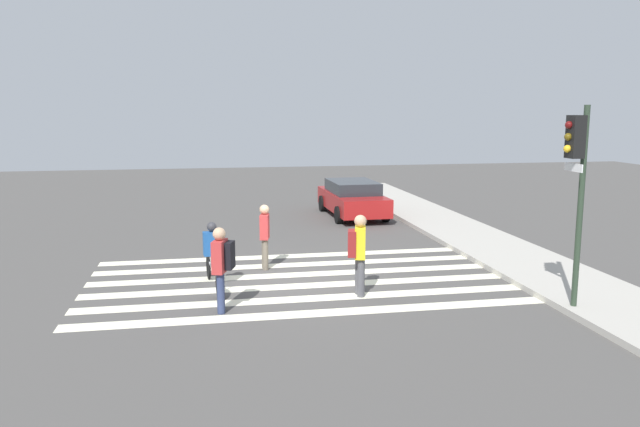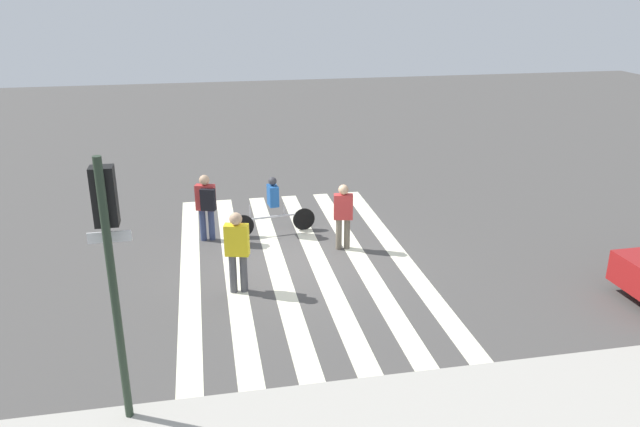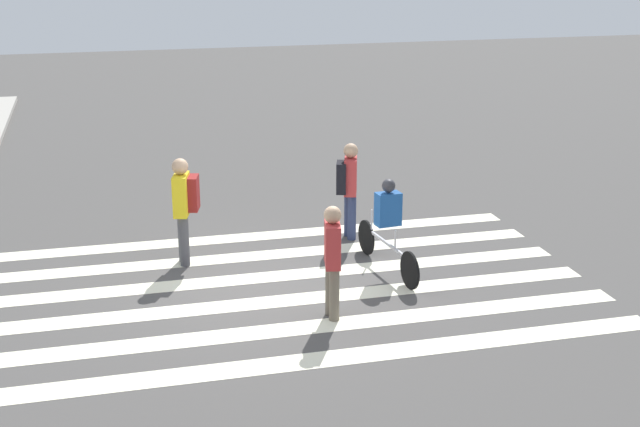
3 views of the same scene
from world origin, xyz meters
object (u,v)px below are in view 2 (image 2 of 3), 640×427
Objects in this scene: pedestrian_adult_tall_backpack at (206,203)px; pedestrian_child_with_backpack at (236,246)px; cyclist_far_lane at (273,203)px; traffic_light at (109,242)px; pedestrian_adult_yellow_jacket at (343,213)px.

pedestrian_child_with_backpack is at bearing -61.68° from pedestrian_adult_tall_backpack.
cyclist_far_lane is at bearing -95.76° from pedestrian_child_with_backpack.
pedestrian_child_with_backpack reaches higher than cyclist_far_lane.
pedestrian_adult_tall_backpack reaches higher than cyclist_far_lane.
pedestrian_adult_tall_backpack is (-1.36, -6.95, -1.92)m from traffic_light.
pedestrian_adult_tall_backpack is 0.78× the size of cyclist_far_lane.
traffic_light reaches higher than pedestrian_child_with_backpack.
pedestrian_adult_tall_backpack is (0.57, -3.01, -0.04)m from pedestrian_child_with_backpack.
pedestrian_child_with_backpack is at bearing -135.33° from pedestrian_adult_yellow_jacket.
pedestrian_adult_yellow_jacket is at bearing -2.12° from pedestrian_adult_tall_backpack.
pedestrian_child_with_backpack is at bearing -116.07° from traffic_light.
pedestrian_adult_tall_backpack reaches higher than pedestrian_adult_yellow_jacket.
traffic_light is 7.69m from pedestrian_adult_yellow_jacket.
pedestrian_child_with_backpack is 0.80× the size of cyclist_far_lane.
pedestrian_adult_tall_backpack is at bearing 171.53° from pedestrian_adult_yellow_jacket.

